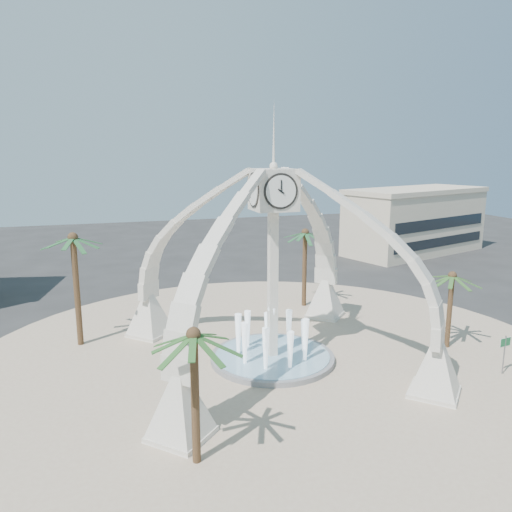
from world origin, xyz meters
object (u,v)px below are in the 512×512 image
object	(u,v)px
palm_east	(452,277)
palm_south	(193,337)
palm_north	(305,234)
street_sign	(505,347)
fountain	(272,357)
clock_tower	(273,263)
palm_west	(73,240)

from	to	relation	value
palm_east	palm_south	world-z (taller)	palm_south
palm_north	street_sign	bearing A→B (deg)	-69.65
fountain	palm_east	xyz separation A→B (m)	(12.27, -1.53, 4.78)
fountain	street_sign	size ratio (longest dim) A/B	3.19
palm_south	street_sign	xyz separation A→B (m)	(19.38, 3.04, -4.02)
clock_tower	fountain	distance (m)	6.20
street_sign	palm_north	bearing A→B (deg)	101.21
fountain	clock_tower	bearing A→B (deg)	-90.00
fountain	palm_west	world-z (taller)	palm_west
fountain	palm_east	bearing A→B (deg)	-7.11
palm_west	palm_north	world-z (taller)	palm_west
palm_east	palm_west	xyz separation A→B (m)	(-24.19, 8.14, 2.45)
palm_east	street_sign	distance (m)	5.69
fountain	palm_north	world-z (taller)	palm_north
clock_tower	palm_north	bearing A→B (deg)	57.45
palm_north	street_sign	world-z (taller)	palm_north
clock_tower	street_sign	xyz separation A→B (m)	(12.65, -6.17, -4.70)
palm_east	palm_west	world-z (taller)	palm_west
fountain	palm_north	size ratio (longest dim) A/B	1.09
clock_tower	palm_west	bearing A→B (deg)	150.98
fountain	palm_south	bearing A→B (deg)	-126.16
clock_tower	palm_north	world-z (taller)	clock_tower
clock_tower	fountain	size ratio (longest dim) A/B	2.24
palm_east	street_sign	world-z (taller)	palm_east
clock_tower	palm_north	distance (m)	12.17
palm_west	street_sign	world-z (taller)	palm_west
palm_north	palm_south	distance (m)	23.58
palm_north	clock_tower	bearing A→B (deg)	-122.55
palm_south	fountain	bearing A→B (deg)	53.84
palm_west	palm_south	distance (m)	16.74
palm_north	palm_south	size ratio (longest dim) A/B	1.10
palm_west	palm_north	distance (m)	18.86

